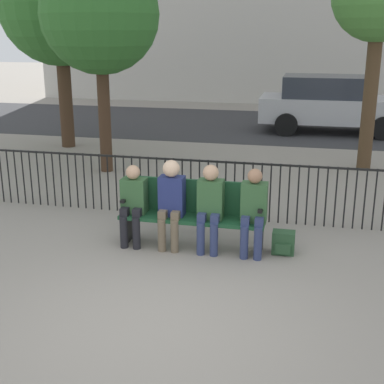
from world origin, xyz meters
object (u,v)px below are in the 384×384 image
object	(u,v)px
seated_person_0	(133,201)
parked_car_0	(331,103)
backpack	(283,243)
seated_person_1	(171,199)
seated_person_3	(254,208)
tree_0	(100,15)
tree_2	(59,5)
park_bench	(193,211)
seated_person_2	(210,203)

from	to	relation	value
seated_person_0	parked_car_0	distance (m)	9.74
backpack	parked_car_0	size ratio (longest dim) A/B	0.07
seated_person_1	seated_person_3	size ratio (longest dim) A/B	1.05
seated_person_1	tree_0	distance (m)	5.06
parked_car_0	backpack	bearing A→B (deg)	-94.83
backpack	tree_2	distance (m)	8.79
park_bench	tree_2	distance (m)	7.86
seated_person_3	tree_0	bearing A→B (deg)	133.59
seated_person_3	tree_0	xyz separation A→B (m)	(-3.53, 3.71, 2.50)
seated_person_3	backpack	distance (m)	0.65
tree_2	parked_car_0	xyz separation A→B (m)	(6.59, 3.49, -2.59)
parked_car_0	seated_person_2	bearing A→B (deg)	-100.74
seated_person_0	backpack	bearing A→B (deg)	3.01
backpack	parked_car_0	bearing A→B (deg)	85.17
park_bench	seated_person_1	xyz separation A→B (m)	(-0.28, -0.13, 0.20)
park_bench	backpack	size ratio (longest dim) A/B	6.39
tree_2	seated_person_3	bearing A→B (deg)	-47.09
seated_person_0	parked_car_0	size ratio (longest dim) A/B	0.27
park_bench	seated_person_1	size ratio (longest dim) A/B	1.62
tree_0	park_bench	bearing A→B (deg)	-53.07
backpack	seated_person_0	bearing A→B (deg)	-176.99
seated_person_1	parked_car_0	world-z (taller)	parked_car_0
park_bench	parked_car_0	bearing A→B (deg)	77.56
parked_car_0	seated_person_0	bearing A→B (deg)	-107.00
seated_person_3	tree_0	world-z (taller)	tree_0
park_bench	seated_person_3	bearing A→B (deg)	-8.93
seated_person_2	parked_car_0	distance (m)	9.48
backpack	tree_0	bearing A→B (deg)	137.52
seated_person_2	seated_person_1	bearing A→B (deg)	179.78
park_bench	seated_person_2	bearing A→B (deg)	-26.91
park_bench	backpack	distance (m)	1.29
seated_person_3	parked_car_0	bearing A→B (deg)	82.76
seated_person_2	backpack	world-z (taller)	seated_person_2
park_bench	tree_2	world-z (taller)	tree_2
seated_person_2	tree_0	bearing A→B (deg)	128.48
park_bench	tree_2	xyz separation A→B (m)	(-4.57, 5.69, 2.93)
tree_0	tree_2	xyz separation A→B (m)	(-1.88, 2.11, 0.28)
seated_person_0	tree_0	world-z (taller)	tree_0
seated_person_2	tree_0	world-z (taller)	tree_0
seated_person_0	parked_car_0	xyz separation A→B (m)	(2.85, 9.31, 0.21)
park_bench	seated_person_3	size ratio (longest dim) A/B	1.69
seated_person_2	parked_car_0	bearing A→B (deg)	79.26
seated_person_1	tree_2	bearing A→B (deg)	126.39
tree_0	tree_2	world-z (taller)	tree_2
park_bench	seated_person_0	size ratio (longest dim) A/B	1.76
park_bench	seated_person_2	distance (m)	0.34
seated_person_0	tree_0	size ratio (longest dim) A/B	0.26
seated_person_0	parked_car_0	world-z (taller)	parked_car_0
tree_2	seated_person_0	bearing A→B (deg)	-57.25
tree_0	tree_2	size ratio (longest dim) A/B	0.89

